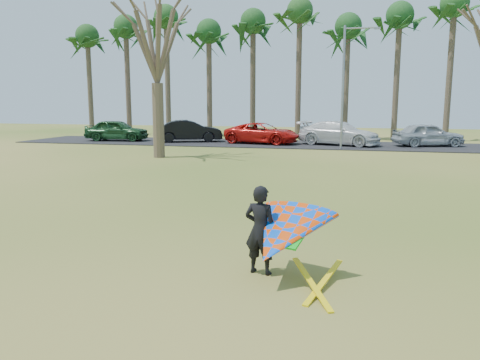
% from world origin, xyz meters
% --- Properties ---
extents(ground, '(100.00, 100.00, 0.00)m').
position_xyz_m(ground, '(0.00, 0.00, 0.00)').
color(ground, '#2E5A13').
rests_on(ground, ground).
extents(parking_strip, '(46.00, 7.00, 0.06)m').
position_xyz_m(parking_strip, '(0.00, 25.00, 0.03)').
color(parking_strip, black).
rests_on(parking_strip, ground).
extents(palm_0, '(4.84, 4.84, 10.84)m').
position_xyz_m(palm_0, '(-22.00, 31.00, 9.17)').
color(palm_0, brown).
rests_on(palm_0, ground).
extents(palm_1, '(4.84, 4.84, 11.54)m').
position_xyz_m(palm_1, '(-18.00, 31.00, 9.85)').
color(palm_1, '#4F3E2F').
rests_on(palm_1, ground).
extents(palm_2, '(4.84, 4.84, 12.24)m').
position_xyz_m(palm_2, '(-14.00, 31.00, 10.52)').
color(palm_2, '#4E412E').
rests_on(palm_2, ground).
extents(palm_3, '(4.84, 4.84, 10.84)m').
position_xyz_m(palm_3, '(-10.00, 31.00, 9.17)').
color(palm_3, '#4A3C2C').
rests_on(palm_3, ground).
extents(palm_4, '(4.84, 4.84, 11.54)m').
position_xyz_m(palm_4, '(-6.00, 31.00, 9.85)').
color(palm_4, '#453929').
rests_on(palm_4, ground).
extents(palm_5, '(4.84, 4.84, 12.24)m').
position_xyz_m(palm_5, '(-2.00, 31.00, 10.52)').
color(palm_5, brown).
rests_on(palm_5, ground).
extents(palm_6, '(4.84, 4.84, 10.84)m').
position_xyz_m(palm_6, '(2.00, 31.00, 9.17)').
color(palm_6, brown).
rests_on(palm_6, ground).
extents(palm_7, '(4.84, 4.84, 11.54)m').
position_xyz_m(palm_7, '(6.00, 31.00, 9.85)').
color(palm_7, brown).
rests_on(palm_7, ground).
extents(palm_8, '(4.84, 4.84, 12.24)m').
position_xyz_m(palm_8, '(10.00, 31.00, 10.52)').
color(palm_8, '#4A3C2C').
rests_on(palm_8, ground).
extents(bare_tree_left, '(6.60, 6.60, 9.70)m').
position_xyz_m(bare_tree_left, '(-8.00, 15.00, 6.92)').
color(bare_tree_left, brown).
rests_on(bare_tree_left, ground).
extents(streetlight, '(2.28, 0.18, 8.00)m').
position_xyz_m(streetlight, '(2.16, 22.00, 4.46)').
color(streetlight, gray).
rests_on(streetlight, ground).
extents(car_0, '(5.20, 2.59, 1.70)m').
position_xyz_m(car_0, '(-15.78, 24.46, 0.91)').
color(car_0, '#1A4320').
rests_on(car_0, parking_strip).
extents(car_1, '(5.44, 3.58, 1.69)m').
position_xyz_m(car_1, '(-9.77, 24.87, 0.91)').
color(car_1, black).
rests_on(car_1, parking_strip).
extents(car_2, '(5.97, 3.59, 1.55)m').
position_xyz_m(car_2, '(-3.90, 24.73, 0.84)').
color(car_2, red).
rests_on(car_2, parking_strip).
extents(car_3, '(6.38, 4.15, 1.72)m').
position_xyz_m(car_3, '(1.77, 24.88, 0.92)').
color(car_3, silver).
rests_on(car_3, parking_strip).
extents(car_4, '(5.16, 3.21, 1.64)m').
position_xyz_m(car_4, '(7.90, 25.38, 0.88)').
color(car_4, '#A5ADB3').
rests_on(car_4, parking_strip).
extents(kite_flyer, '(2.13, 2.39, 2.02)m').
position_xyz_m(kite_flyer, '(1.71, -1.96, 0.85)').
color(kite_flyer, black).
rests_on(kite_flyer, ground).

